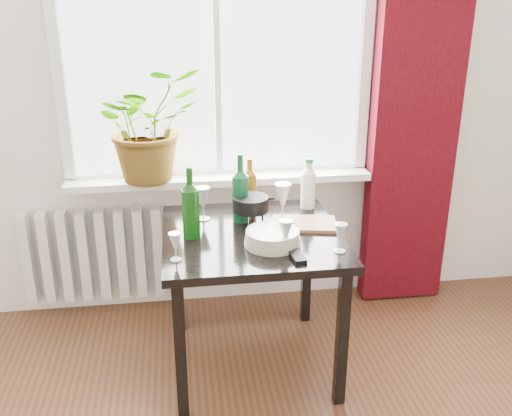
{
  "coord_description": "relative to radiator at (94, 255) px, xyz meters",
  "views": [
    {
      "loc": [
        -0.23,
        -0.94,
        1.84
      ],
      "look_at": [
        0.12,
        1.55,
        0.87
      ],
      "focal_mm": 40.0,
      "sensor_mm": 36.0,
      "label": 1
    }
  ],
  "objects": [
    {
      "name": "bottle_amber",
      "position": [
        0.88,
        -0.32,
        0.5
      ],
      "size": [
        0.09,
        0.09,
        0.29
      ],
      "primitive_type": null,
      "rotation": [
        0.0,
        0.0,
        -0.34
      ],
      "color": "brown",
      "rests_on": "table"
    },
    {
      "name": "windowsill",
      "position": [
        0.75,
        -0.03,
        0.44
      ],
      "size": [
        1.72,
        0.2,
        0.04
      ],
      "color": "white",
      "rests_on": "ground"
    },
    {
      "name": "wineglass_back_left",
      "position": [
        0.63,
        -0.42,
        0.45
      ],
      "size": [
        0.09,
        0.09,
        0.18
      ],
      "primitive_type": null,
      "rotation": [
        0.0,
        0.0,
        0.18
      ],
      "color": "#B4BDC2",
      "rests_on": "table"
    },
    {
      "name": "wineglass_back_center",
      "position": [
        1.03,
        -0.49,
        0.46
      ],
      "size": [
        0.11,
        0.11,
        0.2
      ],
      "primitive_type": null,
      "rotation": [
        0.0,
        0.0,
        -0.35
      ],
      "color": "silver",
      "rests_on": "table"
    },
    {
      "name": "wineglass_far_right",
      "position": [
        1.21,
        -0.89,
        0.43
      ],
      "size": [
        0.06,
        0.06,
        0.14
      ],
      "primitive_type": null,
      "rotation": [
        0.0,
        0.0,
        0.0
      ],
      "color": "silver",
      "rests_on": "table"
    },
    {
      "name": "wineglass_front_left",
      "position": [
        0.49,
        -0.88,
        0.42
      ],
      "size": [
        0.07,
        0.07,
        0.13
      ],
      "primitive_type": null,
      "rotation": [
        0.0,
        0.0,
        -0.39
      ],
      "color": "silver",
      "rests_on": "table"
    },
    {
      "name": "cleaning_bottle",
      "position": [
        1.19,
        -0.33,
        0.5
      ],
      "size": [
        0.1,
        0.1,
        0.27
      ],
      "primitive_type": null,
      "rotation": [
        0.0,
        0.0,
        0.34
      ],
      "color": "white",
      "rests_on": "table"
    },
    {
      "name": "plate_stack",
      "position": [
        0.93,
        -0.78,
        0.39
      ],
      "size": [
        0.33,
        0.33,
        0.07
      ],
      "primitive_type": "cylinder",
      "rotation": [
        0.0,
        0.0,
        -0.32
      ],
      "color": "beige",
      "rests_on": "table"
    },
    {
      "name": "cutting_board",
      "position": [
        1.12,
        -0.57,
        0.37
      ],
      "size": [
        0.35,
        0.26,
        0.02
      ],
      "primitive_type": "cube",
      "rotation": [
        0.0,
        0.0,
        -0.2
      ],
      "color": "#966144",
      "rests_on": "table"
    },
    {
      "name": "tv_remote",
      "position": [
        1.01,
        -0.91,
        0.37
      ],
      "size": [
        0.07,
        0.18,
        0.02
      ],
      "primitive_type": "cube",
      "rotation": [
        0.0,
        0.0,
        0.11
      ],
      "color": "black",
      "rests_on": "table"
    },
    {
      "name": "wine_bottle_right",
      "position": [
        0.82,
        -0.47,
        0.54
      ],
      "size": [
        0.1,
        0.1,
        0.35
      ],
      "primitive_type": null,
      "rotation": [
        0.0,
        0.0,
        -0.24
      ],
      "color": "#0D4523",
      "rests_on": "table"
    },
    {
      "name": "potted_plant",
      "position": [
        0.37,
        -0.05,
        0.77
      ],
      "size": [
        0.71,
        0.67,
        0.62
      ],
      "primitive_type": "imported",
      "rotation": [
        0.0,
        0.0,
        0.44
      ],
      "color": "#3A771F",
      "rests_on": "windowsill"
    },
    {
      "name": "wine_bottle_left",
      "position": [
        0.56,
        -0.63,
        0.53
      ],
      "size": [
        0.09,
        0.09,
        0.35
      ],
      "primitive_type": null,
      "rotation": [
        0.0,
        0.0,
        -0.13
      ],
      "color": "#0C3D0B",
      "rests_on": "table"
    },
    {
      "name": "window",
      "position": [
        0.75,
        0.04,
        1.22
      ],
      "size": [
        1.72,
        0.08,
        1.62
      ],
      "color": "white",
      "rests_on": "ground"
    },
    {
      "name": "table",
      "position": [
        0.85,
        -0.63,
        0.27
      ],
      "size": [
        0.85,
        0.85,
        0.74
      ],
      "color": "black",
      "rests_on": "ground"
    },
    {
      "name": "wineglass_front_right",
      "position": [
        0.97,
        -0.86,
        0.44
      ],
      "size": [
        0.08,
        0.08,
        0.15
      ],
      "primitive_type": null,
      "rotation": [
        0.0,
        0.0,
        -0.23
      ],
      "color": "#AFB5BC",
      "rests_on": "table"
    },
    {
      "name": "fondue_pot",
      "position": [
        0.86,
        -0.51,
        0.43
      ],
      "size": [
        0.26,
        0.25,
        0.14
      ],
      "primitive_type": null,
      "rotation": [
        0.0,
        0.0,
        -0.43
      ],
      "color": "black",
      "rests_on": "table"
    },
    {
      "name": "curtain",
      "position": [
        1.87,
        -0.06,
        0.92
      ],
      "size": [
        0.5,
        0.12,
        2.56
      ],
      "color": "#34040B",
      "rests_on": "ground"
    },
    {
      "name": "radiator",
      "position": [
        0.0,
        0.0,
        0.0
      ],
      "size": [
        0.8,
        0.1,
        0.55
      ],
      "color": "silver",
      "rests_on": "ground"
    }
  ]
}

